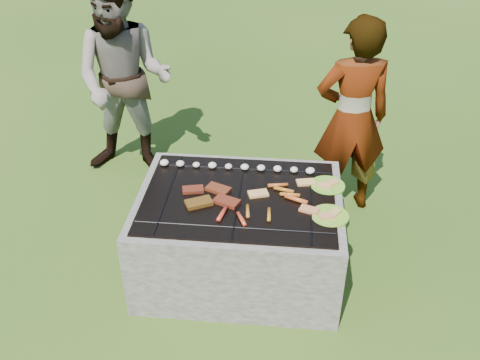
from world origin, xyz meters
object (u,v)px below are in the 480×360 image
object	(u,v)px
fire_pit	(239,236)
plate_far	(327,186)
cook	(352,119)
plate_near	(330,216)
bystander	(124,81)

from	to	relation	value
fire_pit	plate_far	world-z (taller)	plate_far
plate_far	fire_pit	bearing A→B (deg)	-162.45
plate_far	cook	distance (m)	0.71
plate_near	cook	world-z (taller)	cook
fire_pit	plate_near	world-z (taller)	plate_near
cook	plate_near	bearing A→B (deg)	68.51
plate_far	bystander	world-z (taller)	bystander
fire_pit	cook	distance (m)	1.23
fire_pit	plate_far	distance (m)	0.67
plate_far	bystander	distance (m)	1.93
fire_pit	cook	size ratio (longest dim) A/B	0.85
fire_pit	bystander	xyz separation A→B (m)	(-1.06, 1.20, 0.56)
plate_far	bystander	xyz separation A→B (m)	(-1.62, 1.03, 0.23)
plate_far	bystander	bearing A→B (deg)	147.57
cook	bystander	distance (m)	1.84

